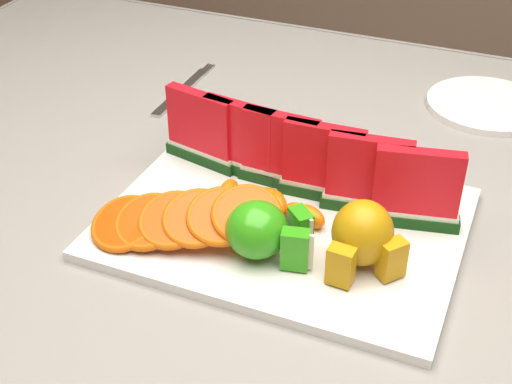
{
  "coord_description": "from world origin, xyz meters",
  "views": [
    {
      "loc": [
        0.24,
        -0.7,
        1.26
      ],
      "look_at": [
        -0.01,
        -0.1,
        0.81
      ],
      "focal_mm": 50.0,
      "sensor_mm": 36.0,
      "label": 1
    }
  ],
  "objects_px": {
    "platter": "(284,223)",
    "fork": "(184,90)",
    "apple_cluster": "(264,231)",
    "side_plate": "(487,105)",
    "pear_cluster": "(363,236)"
  },
  "relations": [
    {
      "from": "apple_cluster",
      "to": "side_plate",
      "type": "relative_size",
      "value": 0.46
    },
    {
      "from": "platter",
      "to": "apple_cluster",
      "type": "height_order",
      "value": "apple_cluster"
    },
    {
      "from": "apple_cluster",
      "to": "fork",
      "type": "bearing_deg",
      "value": 128.99
    },
    {
      "from": "platter",
      "to": "fork",
      "type": "relative_size",
      "value": 2.05
    },
    {
      "from": "apple_cluster",
      "to": "fork",
      "type": "height_order",
      "value": "apple_cluster"
    },
    {
      "from": "platter",
      "to": "fork",
      "type": "distance_m",
      "value": 0.38
    },
    {
      "from": "apple_cluster",
      "to": "fork",
      "type": "relative_size",
      "value": 0.54
    },
    {
      "from": "side_plate",
      "to": "fork",
      "type": "xyz_separation_m",
      "value": [
        -0.45,
        -0.13,
        -0.0
      ]
    },
    {
      "from": "platter",
      "to": "apple_cluster",
      "type": "xyz_separation_m",
      "value": [
        0.0,
        -0.07,
        0.04
      ]
    },
    {
      "from": "apple_cluster",
      "to": "pear_cluster",
      "type": "distance_m",
      "value": 0.1
    },
    {
      "from": "pear_cluster",
      "to": "fork",
      "type": "height_order",
      "value": "pear_cluster"
    },
    {
      "from": "apple_cluster",
      "to": "fork",
      "type": "distance_m",
      "value": 0.44
    },
    {
      "from": "side_plate",
      "to": "fork",
      "type": "bearing_deg",
      "value": -164.2
    },
    {
      "from": "apple_cluster",
      "to": "pear_cluster",
      "type": "height_order",
      "value": "pear_cluster"
    },
    {
      "from": "fork",
      "to": "platter",
      "type": "bearing_deg",
      "value": -44.7
    }
  ]
}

